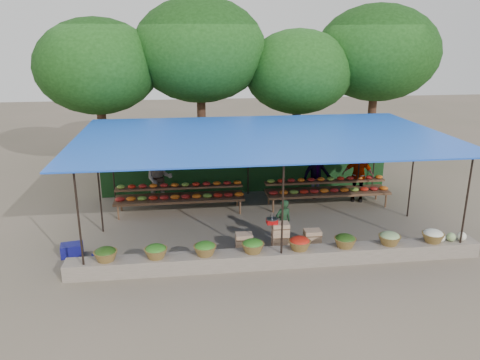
{
  "coord_description": "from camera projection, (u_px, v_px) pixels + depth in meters",
  "views": [
    {
      "loc": [
        -2.38,
        -13.31,
        5.62
      ],
      "look_at": [
        -0.65,
        0.2,
        1.39
      ],
      "focal_mm": 35.0,
      "sensor_mm": 36.0,
      "label": 1
    }
  ],
  "objects": [
    {
      "name": "customer_mid",
      "position": [
        317.0,
        173.0,
        16.62
      ],
      "size": [
        1.34,
        1.0,
        1.85
      ],
      "primitive_type": "imported",
      "rotation": [
        0.0,
        0.0,
        0.29
      ],
      "color": "slate",
      "rests_on": "ground"
    },
    {
      "name": "fruit_table_right",
      "position": [
        327.0,
        188.0,
        15.97
      ],
      "size": [
        4.21,
        0.95,
        0.93
      ],
      "color": "#4E371F",
      "rests_on": "ground"
    },
    {
      "name": "weighing_scale",
      "position": [
        272.0,
        221.0,
        12.56
      ],
      "size": [
        0.31,
        0.31,
        0.33
      ],
      "color": "red",
      "rests_on": "crate_counter"
    },
    {
      "name": "produce_baskets",
      "position": [
        276.0,
        245.0,
        11.78
      ],
      "size": [
        8.98,
        0.58,
        0.34
      ],
      "color": "brown",
      "rests_on": "stone_curb"
    },
    {
      "name": "customer_left",
      "position": [
        159.0,
        179.0,
        15.94
      ],
      "size": [
        0.92,
        0.72,
        1.88
      ],
      "primitive_type": "imported",
      "rotation": [
        0.0,
        0.0,
        0.01
      ],
      "color": "slate",
      "rests_on": "ground"
    },
    {
      "name": "blue_crate_front",
      "position": [
        103.0,
        261.0,
        11.82
      ],
      "size": [
        0.57,
        0.45,
        0.31
      ],
      "primitive_type": "cube",
      "rotation": [
        0.0,
        0.0,
        0.17
      ],
      "color": "navy",
      "rests_on": "ground"
    },
    {
      "name": "stall_canopy",
      "position": [
        262.0,
        139.0,
        13.85
      ],
      "size": [
        10.8,
        6.6,
        2.82
      ],
      "color": "black",
      "rests_on": "ground"
    },
    {
      "name": "netting_backdrop",
      "position": [
        247.0,
        159.0,
        17.18
      ],
      "size": [
        10.6,
        0.06,
        2.5
      ],
      "primitive_type": "cube",
      "color": "#17411D",
      "rests_on": "ground"
    },
    {
      "name": "ground",
      "position": [
        261.0,
        224.0,
        14.57
      ],
      "size": [
        60.0,
        60.0,
        0.0
      ],
      "primitive_type": "plane",
      "color": "#655E4A",
      "rests_on": "ground"
    },
    {
      "name": "stone_curb",
      "position": [
        280.0,
        258.0,
        11.9
      ],
      "size": [
        10.6,
        0.55,
        0.4
      ],
      "primitive_type": "cube",
      "color": "#675E52",
      "rests_on": "ground"
    },
    {
      "name": "customer_right",
      "position": [
        358.0,
        176.0,
        16.36
      ],
      "size": [
        1.16,
        0.84,
        1.83
      ],
      "primitive_type": "imported",
      "rotation": [
        0.0,
        0.0,
        -0.42
      ],
      "color": "slate",
      "rests_on": "ground"
    },
    {
      "name": "blue_crate_back",
      "position": [
        72.0,
        250.0,
        12.4
      ],
      "size": [
        0.62,
        0.49,
        0.34
      ],
      "primitive_type": "cube",
      "rotation": [
        0.0,
        0.0,
        0.16
      ],
      "color": "navy",
      "rests_on": "ground"
    },
    {
      "name": "tree_row",
      "position": [
        250.0,
        59.0,
        19.0
      ],
      "size": [
        16.51,
        5.5,
        7.12
      ],
      "color": "#371D14",
      "rests_on": "ground"
    },
    {
      "name": "fruit_table_left",
      "position": [
        180.0,
        194.0,
        15.36
      ],
      "size": [
        4.21,
        0.95,
        0.93
      ],
      "color": "#4E371F",
      "rests_on": "ground"
    },
    {
      "name": "vendor_seated",
      "position": [
        283.0,
        222.0,
        13.02
      ],
      "size": [
        0.54,
        0.43,
        1.3
      ],
      "primitive_type": "imported",
      "rotation": [
        0.0,
        0.0,
        3.42
      ],
      "color": "#18351D",
      "rests_on": "ground"
    },
    {
      "name": "crate_counter",
      "position": [
        279.0,
        239.0,
        12.74
      ],
      "size": [
        2.36,
        0.35,
        0.77
      ],
      "color": "tan",
      "rests_on": "ground"
    }
  ]
}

